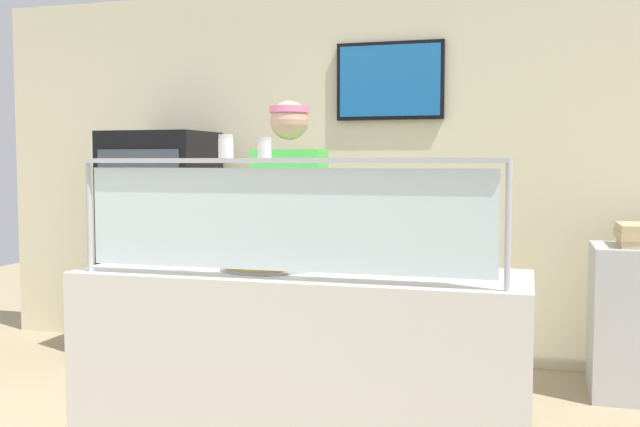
{
  "coord_description": "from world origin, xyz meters",
  "views": [
    {
      "loc": [
        1.95,
        -2.73,
        1.43
      ],
      "look_at": [
        1.06,
        0.36,
        1.2
      ],
      "focal_mm": 41.1,
      "sensor_mm": 36.0,
      "label": 1
    }
  ],
  "objects_px": {
    "worker_figure": "(290,240)",
    "pizza_server": "(260,261)",
    "pizza_tray": "(268,265)",
    "pepper_flake_shaker": "(264,149)",
    "parmesan_shaker": "(226,148)",
    "drink_fridge": "(161,245)"
  },
  "relations": [
    {
      "from": "worker_figure",
      "to": "pizza_server",
      "type": "bearing_deg",
      "value": -82.58
    },
    {
      "from": "pizza_tray",
      "to": "pepper_flake_shaker",
      "type": "relative_size",
      "value": 5.04
    },
    {
      "from": "pizza_tray",
      "to": "pepper_flake_shaker",
      "type": "xyz_separation_m",
      "value": [
        0.09,
        -0.28,
        0.52
      ]
    },
    {
      "from": "parmesan_shaker",
      "to": "drink_fridge",
      "type": "relative_size",
      "value": 0.06
    },
    {
      "from": "pizza_tray",
      "to": "drink_fridge",
      "type": "xyz_separation_m",
      "value": [
        -1.47,
        1.73,
        -0.14
      ]
    },
    {
      "from": "pepper_flake_shaker",
      "to": "pizza_tray",
      "type": "bearing_deg",
      "value": 108.27
    },
    {
      "from": "pizza_tray",
      "to": "parmesan_shaker",
      "type": "height_order",
      "value": "parmesan_shaker"
    },
    {
      "from": "worker_figure",
      "to": "drink_fridge",
      "type": "xyz_separation_m",
      "value": [
        -1.35,
        1.05,
        -0.18
      ]
    },
    {
      "from": "pizza_tray",
      "to": "drink_fridge",
      "type": "height_order",
      "value": "drink_fridge"
    },
    {
      "from": "pizza_server",
      "to": "drink_fridge",
      "type": "xyz_separation_m",
      "value": [
        -1.44,
        1.75,
        -0.16
      ]
    },
    {
      "from": "pizza_tray",
      "to": "worker_figure",
      "type": "relative_size",
      "value": 0.24
    },
    {
      "from": "pizza_server",
      "to": "drink_fridge",
      "type": "relative_size",
      "value": 0.17
    },
    {
      "from": "worker_figure",
      "to": "drink_fridge",
      "type": "bearing_deg",
      "value": 141.98
    },
    {
      "from": "pizza_tray",
      "to": "worker_figure",
      "type": "xyz_separation_m",
      "value": [
        -0.12,
        0.68,
        0.04
      ]
    },
    {
      "from": "parmesan_shaker",
      "to": "worker_figure",
      "type": "bearing_deg",
      "value": 92.6
    },
    {
      "from": "drink_fridge",
      "to": "pizza_tray",
      "type": "bearing_deg",
      "value": -49.78
    },
    {
      "from": "pizza_tray",
      "to": "pepper_flake_shaker",
      "type": "distance_m",
      "value": 0.6
    },
    {
      "from": "pizza_tray",
      "to": "pepper_flake_shaker",
      "type": "height_order",
      "value": "pepper_flake_shaker"
    },
    {
      "from": "worker_figure",
      "to": "drink_fridge",
      "type": "distance_m",
      "value": 1.72
    },
    {
      "from": "parmesan_shaker",
      "to": "drink_fridge",
      "type": "height_order",
      "value": "drink_fridge"
    },
    {
      "from": "pizza_server",
      "to": "worker_figure",
      "type": "bearing_deg",
      "value": 103.55
    },
    {
      "from": "pepper_flake_shaker",
      "to": "drink_fridge",
      "type": "distance_m",
      "value": 2.63
    }
  ]
}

